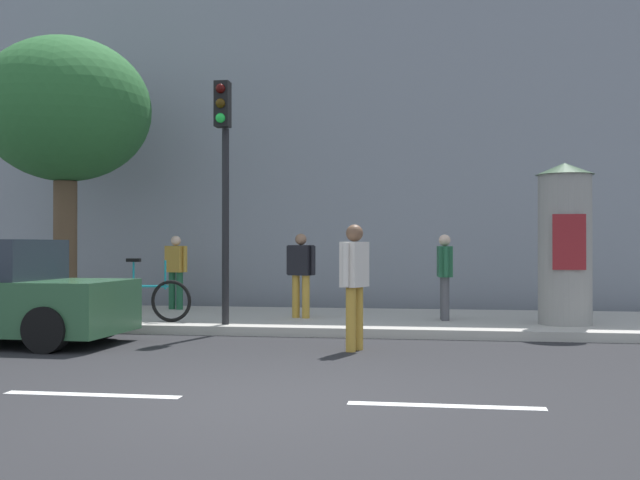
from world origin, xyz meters
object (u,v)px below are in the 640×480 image
(traffic_light, at_px, (224,161))
(pedestrian_in_light_jacket, at_px, (176,267))
(street_tree, at_px, (65,112))
(pedestrian_near_pole, at_px, (301,269))
(pedestrian_tallest, at_px, (355,276))
(pedestrian_in_dark_shirt, at_px, (445,270))
(bicycle_leaning, at_px, (142,299))
(poster_column, at_px, (565,242))

(traffic_light, height_order, pedestrian_in_light_jacket, traffic_light)
(street_tree, bearing_deg, pedestrian_near_pole, -4.35)
(pedestrian_tallest, height_order, pedestrian_in_dark_shirt, pedestrian_tallest)
(traffic_light, xyz_separation_m, bicycle_leaning, (-1.55, 0.35, -2.33))
(street_tree, height_order, pedestrian_near_pole, street_tree)
(traffic_light, bearing_deg, street_tree, 154.15)
(pedestrian_near_pole, bearing_deg, bicycle_leaning, -157.29)
(poster_column, relative_size, pedestrian_in_dark_shirt, 1.79)
(pedestrian_in_dark_shirt, relative_size, pedestrian_in_light_jacket, 1.00)
(bicycle_leaning, bearing_deg, poster_column, 5.08)
(pedestrian_tallest, bearing_deg, bicycle_leaning, 152.69)
(bicycle_leaning, bearing_deg, traffic_light, -12.72)
(traffic_light, height_order, pedestrian_in_dark_shirt, traffic_light)
(street_tree, distance_m, pedestrian_in_dark_shirt, 7.94)
(pedestrian_near_pole, distance_m, pedestrian_in_light_jacket, 3.21)
(pedestrian_in_dark_shirt, relative_size, bicycle_leaning, 0.85)
(traffic_light, height_order, poster_column, traffic_light)
(pedestrian_tallest, bearing_deg, pedestrian_in_dark_shirt, 67.81)
(pedestrian_in_light_jacket, xyz_separation_m, bicycle_leaning, (0.28, -2.52, -0.48))
(traffic_light, relative_size, pedestrian_near_pole, 2.63)
(street_tree, relative_size, bicycle_leaning, 3.04)
(street_tree, bearing_deg, pedestrian_in_light_jacket, 29.87)
(poster_column, height_order, bicycle_leaning, poster_column)
(poster_column, relative_size, pedestrian_tallest, 1.53)
(poster_column, relative_size, pedestrian_in_light_jacket, 1.78)
(poster_column, height_order, pedestrian_in_dark_shirt, poster_column)
(pedestrian_in_dark_shirt, bearing_deg, pedestrian_tallest, -112.19)
(pedestrian_in_light_jacket, bearing_deg, poster_column, -14.26)
(pedestrian_in_dark_shirt, bearing_deg, street_tree, 177.00)
(pedestrian_in_dark_shirt, bearing_deg, pedestrian_in_light_jacket, 164.98)
(traffic_light, distance_m, pedestrian_tallest, 3.42)
(pedestrian_in_dark_shirt, height_order, bicycle_leaning, pedestrian_in_dark_shirt)
(poster_column, height_order, pedestrian_near_pole, poster_column)
(street_tree, relative_size, pedestrian_in_light_jacket, 3.56)
(pedestrian_in_dark_shirt, distance_m, pedestrian_in_light_jacket, 5.64)
(pedestrian_near_pole, bearing_deg, traffic_light, -125.88)
(pedestrian_in_light_jacket, bearing_deg, pedestrian_near_pole, -26.62)
(poster_column, relative_size, bicycle_leaning, 1.52)
(pedestrian_in_dark_shirt, height_order, pedestrian_in_light_jacket, pedestrian_in_light_jacket)
(poster_column, bearing_deg, traffic_light, -170.00)
(street_tree, distance_m, pedestrian_in_light_jacket, 3.75)
(traffic_light, relative_size, pedestrian_in_light_jacket, 2.66)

